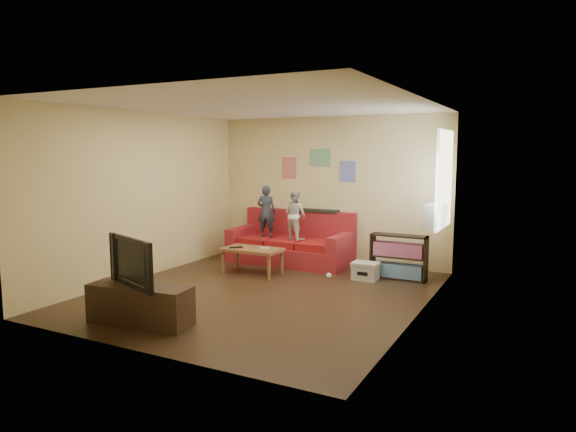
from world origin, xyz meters
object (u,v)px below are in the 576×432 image
at_px(coffee_table, 252,252).
at_px(television, 139,261).
at_px(tv_stand, 140,305).
at_px(file_box, 365,271).
at_px(child_a, 266,212).
at_px(child_b, 295,215).
at_px(bookshelf, 399,259).
at_px(sofa, 292,245).

xyz_separation_m(coffee_table, television, (0.13, -2.79, 0.39)).
bearing_deg(television, tv_stand, -69.64).
bearing_deg(file_box, child_a, 168.02).
height_order(coffee_table, tv_stand, tv_stand).
bearing_deg(child_b, child_a, 19.47).
relative_size(child_a, bookshelf, 1.06).
distance_m(sofa, child_a, 0.79).
bearing_deg(coffee_table, file_box, 15.60).
distance_m(child_b, bookshelf, 2.04).
bearing_deg(child_a, tv_stand, 83.06).
distance_m(sofa, television, 3.95).
xyz_separation_m(sofa, bookshelf, (2.10, -0.31, -0.01)).
bearing_deg(file_box, bookshelf, 34.39).
distance_m(child_a, bookshelf, 2.63).
xyz_separation_m(child_b, tv_stand, (-0.20, -3.74, -0.68)).
bearing_deg(coffee_table, tv_stand, -87.42).
distance_m(bookshelf, tv_stand, 4.20).
bearing_deg(child_a, child_b, 166.99).
bearing_deg(file_box, sofa, 159.30).
height_order(child_a, tv_stand, child_a).
distance_m(child_a, television, 3.77).
xyz_separation_m(child_a, coffee_table, (0.27, -0.95, -0.57)).
distance_m(child_b, tv_stand, 3.81).
bearing_deg(tv_stand, television, 82.91).
xyz_separation_m(sofa, coffee_table, (-0.18, -1.13, 0.05)).
height_order(sofa, child_b, child_b).
height_order(tv_stand, television, television).
bearing_deg(coffee_table, television, -87.42).
bearing_deg(tv_stand, child_b, 79.83).
relative_size(sofa, file_box, 5.41).
height_order(sofa, child_a, child_a).
bearing_deg(sofa, bookshelf, -8.43).
distance_m(sofa, child_b, 0.64).
relative_size(child_a, coffee_table, 0.98).
height_order(child_b, tv_stand, child_b).
relative_size(bookshelf, tv_stand, 0.71).
xyz_separation_m(coffee_table, bookshelf, (2.28, 0.82, -0.06)).
bearing_deg(coffee_table, child_a, 105.95).
relative_size(child_b, tv_stand, 0.71).
bearing_deg(television, sofa, 109.57).
relative_size(coffee_table, bookshelf, 1.09).
xyz_separation_m(coffee_table, file_box, (1.82, 0.51, -0.24)).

